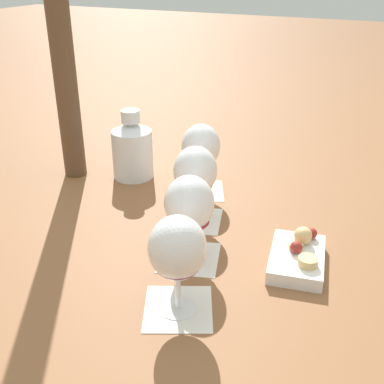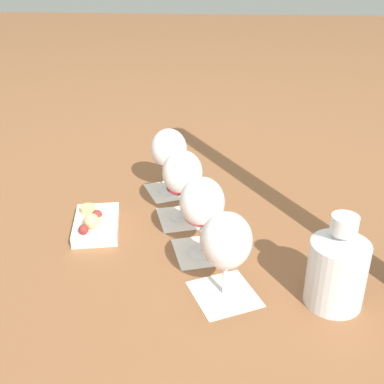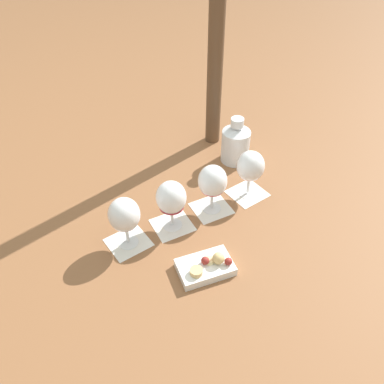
{
  "view_description": "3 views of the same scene",
  "coord_description": "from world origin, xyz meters",
  "views": [
    {
      "loc": [
        0.77,
        0.36,
        0.53
      ],
      "look_at": [
        -0.0,
        -0.0,
        0.11
      ],
      "focal_mm": 45.0,
      "sensor_mm": 36.0,
      "label": 1
    },
    {
      "loc": [
        -0.93,
        -0.08,
        0.58
      ],
      "look_at": [
        -0.0,
        -0.0,
        0.11
      ],
      "focal_mm": 45.0,
      "sensor_mm": 36.0,
      "label": 2
    },
    {
      "loc": [
        0.16,
        0.92,
        0.93
      ],
      "look_at": [
        -0.0,
        -0.0,
        0.11
      ],
      "focal_mm": 38.0,
      "sensor_mm": 36.0,
      "label": 3
    }
  ],
  "objects": [
    {
      "name": "snack_dish",
      "position": [
        -0.01,
        0.22,
        0.02
      ],
      "size": [
        0.17,
        0.13,
        0.06
      ],
      "color": "white",
      "rests_on": "ground_plane"
    },
    {
      "name": "tasting_card_3",
      "position": [
        0.21,
        0.07,
        0.0
      ],
      "size": [
        0.16,
        0.15,
        0.0
      ],
      "color": "silver",
      "rests_on": "ground_plane"
    },
    {
      "name": "ceramic_vase",
      "position": [
        -0.21,
        -0.28,
        0.08
      ],
      "size": [
        0.1,
        0.1,
        0.18
      ],
      "color": "silver",
      "rests_on": "ground_plane"
    },
    {
      "name": "wine_glass_0",
      "position": [
        -0.21,
        -0.08,
        0.11
      ],
      "size": [
        0.09,
        0.09,
        0.17
      ],
      "color": "white",
      "rests_on": "tasting_card_0"
    },
    {
      "name": "wine_glass_3",
      "position": [
        0.21,
        0.07,
        0.11
      ],
      "size": [
        0.09,
        0.09,
        0.17
      ],
      "color": "white",
      "rests_on": "tasting_card_3"
    },
    {
      "name": "wine_glass_2",
      "position": [
        0.07,
        0.02,
        0.11
      ],
      "size": [
        0.09,
        0.09,
        0.17
      ],
      "color": "white",
      "rests_on": "tasting_card_2"
    },
    {
      "name": "tasting_card_2",
      "position": [
        0.07,
        0.02,
        0.0
      ],
      "size": [
        0.15,
        0.14,
        0.0
      ],
      "color": "silver",
      "rests_on": "ground_plane"
    },
    {
      "name": "wine_glass_1",
      "position": [
        -0.07,
        -0.03,
        0.11
      ],
      "size": [
        0.09,
        0.09,
        0.17
      ],
      "color": "white",
      "rests_on": "tasting_card_1"
    },
    {
      "name": "tasting_card_1",
      "position": [
        -0.07,
        -0.03,
        0.0
      ],
      "size": [
        0.15,
        0.14,
        0.0
      ],
      "color": "silver",
      "rests_on": "ground_plane"
    },
    {
      "name": "tasting_card_0",
      "position": [
        -0.21,
        -0.08,
        0.0
      ],
      "size": [
        0.16,
        0.15,
        0.0
      ],
      "color": "silver",
      "rests_on": "ground_plane"
    },
    {
      "name": "ground_plane",
      "position": [
        0.0,
        0.0,
        0.0
      ],
      "size": [
        8.0,
        8.0,
        0.0
      ],
      "primitive_type": "plane",
      "color": "brown"
    },
    {
      "name": "umbrella_pole",
      "position": [
        -0.16,
        -0.43,
        0.42
      ],
      "size": [
        0.06,
        0.06,
        0.85
      ],
      "color": "brown",
      "rests_on": "ground_plane"
    }
  ]
}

